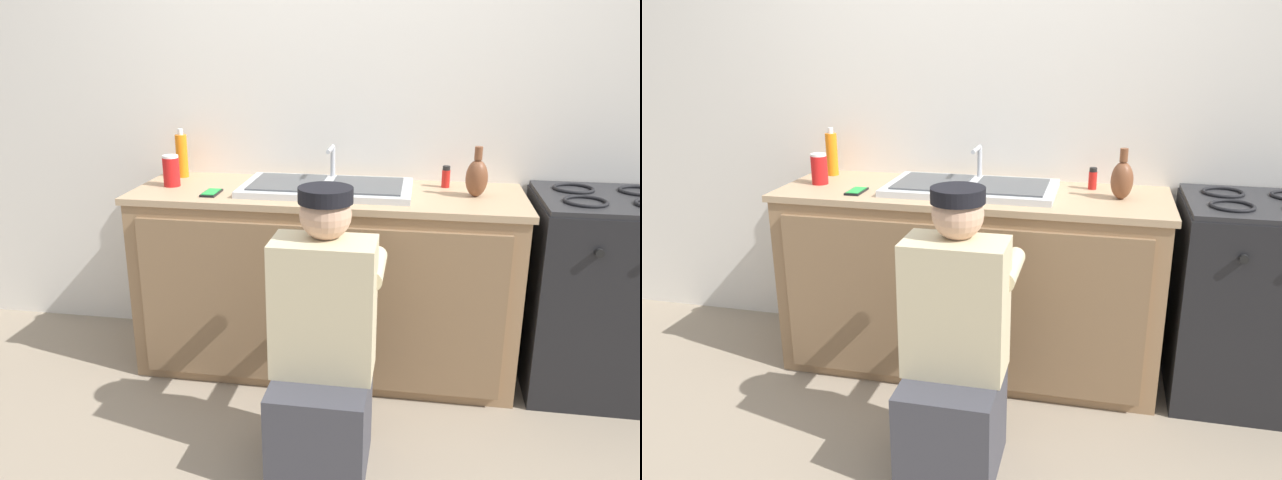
# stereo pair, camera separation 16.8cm
# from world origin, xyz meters

# --- Properties ---
(ground_plane) EXTENTS (12.00, 12.00, 0.00)m
(ground_plane) POSITION_xyz_m (0.00, 0.00, 0.00)
(ground_plane) COLOR gray
(back_wall) EXTENTS (6.00, 0.10, 2.50)m
(back_wall) POSITION_xyz_m (0.00, 0.65, 1.25)
(back_wall) COLOR silver
(back_wall) RESTS_ON ground_plane
(counter_cabinet) EXTENTS (1.81, 0.62, 0.88)m
(counter_cabinet) POSITION_xyz_m (0.00, 0.29, 0.44)
(counter_cabinet) COLOR #997551
(counter_cabinet) RESTS_ON ground_plane
(countertop) EXTENTS (1.85, 0.62, 0.03)m
(countertop) POSITION_xyz_m (0.00, 0.30, 0.89)
(countertop) COLOR tan
(countertop) RESTS_ON counter_cabinet
(sink_double_basin) EXTENTS (0.80, 0.44, 0.19)m
(sink_double_basin) POSITION_xyz_m (0.00, 0.30, 0.93)
(sink_double_basin) COLOR silver
(sink_double_basin) RESTS_ON countertop
(stove_range) EXTENTS (0.64, 0.62, 0.94)m
(stove_range) POSITION_xyz_m (1.29, 0.30, 0.47)
(stove_range) COLOR black
(stove_range) RESTS_ON ground_plane
(plumber_person) EXTENTS (0.42, 0.61, 1.10)m
(plumber_person) POSITION_xyz_m (0.11, -0.50, 0.46)
(plumber_person) COLOR #3F3F47
(plumber_person) RESTS_ON ground_plane
(vase_decorative) EXTENTS (0.10, 0.10, 0.23)m
(vase_decorative) POSITION_xyz_m (0.69, 0.30, 1.00)
(vase_decorative) COLOR brown
(vase_decorative) RESTS_ON countertop
(soda_cup_red) EXTENTS (0.08, 0.08, 0.15)m
(soda_cup_red) POSITION_xyz_m (-0.76, 0.27, 0.98)
(soda_cup_red) COLOR red
(soda_cup_red) RESTS_ON countertop
(cell_phone) EXTENTS (0.07, 0.14, 0.01)m
(cell_phone) POSITION_xyz_m (-0.52, 0.15, 0.92)
(cell_phone) COLOR black
(cell_phone) RESTS_ON countertop
(spice_bottle_red) EXTENTS (0.04, 0.04, 0.10)m
(spice_bottle_red) POSITION_xyz_m (0.56, 0.47, 0.96)
(spice_bottle_red) COLOR red
(spice_bottle_red) RESTS_ON countertop
(soap_bottle_orange) EXTENTS (0.06, 0.06, 0.25)m
(soap_bottle_orange) POSITION_xyz_m (-0.79, 0.48, 1.02)
(soap_bottle_orange) COLOR orange
(soap_bottle_orange) RESTS_ON countertop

